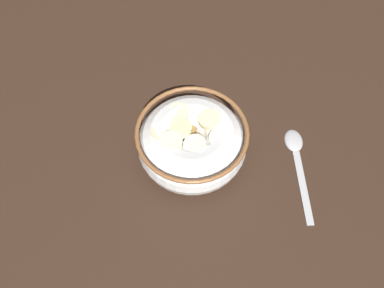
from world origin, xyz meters
The scene contains 3 objects.
ground_plane centered at (0.00, 0.00, -1.00)cm, with size 120.64×120.64×2.00cm, color #332116.
cereal_bowl centered at (-0.01, -0.01, 3.53)cm, with size 15.31×15.31×6.69cm.
spoon centered at (7.57, 13.25, 0.33)cm, with size 14.29×8.53×0.80cm.
Camera 1 is at (24.56, -13.81, 50.26)cm, focal length 36.89 mm.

